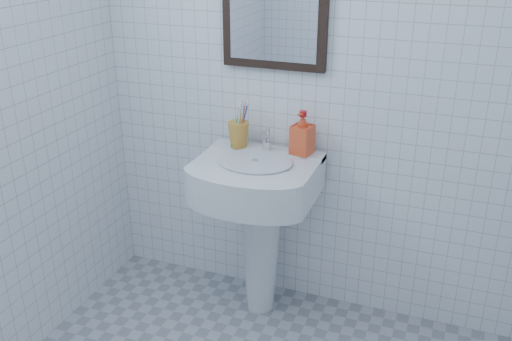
% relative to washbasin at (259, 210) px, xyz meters
% --- Properties ---
extents(wall_back, '(2.20, 0.02, 2.50)m').
position_rel_washbasin_xyz_m(wall_back, '(0.21, 0.21, 0.67)').
color(wall_back, white).
rests_on(wall_back, ground).
extents(washbasin, '(0.56, 0.41, 0.87)m').
position_rel_washbasin_xyz_m(washbasin, '(0.00, 0.00, 0.00)').
color(washbasin, silver).
rests_on(washbasin, ground).
extents(faucet, '(0.05, 0.10, 0.11)m').
position_rel_washbasin_xyz_m(faucet, '(-0.00, 0.10, 0.32)').
color(faucet, silver).
rests_on(faucet, washbasin).
extents(toothbrush_cup, '(0.14, 0.14, 0.12)m').
position_rel_washbasin_xyz_m(toothbrush_cup, '(-0.15, 0.10, 0.34)').
color(toothbrush_cup, '#C8852E').
rests_on(toothbrush_cup, washbasin).
extents(soap_dispenser, '(0.11, 0.11, 0.21)m').
position_rel_washbasin_xyz_m(soap_dispenser, '(0.17, 0.12, 0.38)').
color(soap_dispenser, red).
rests_on(soap_dispenser, washbasin).
extents(wall_mirror, '(0.50, 0.04, 0.62)m').
position_rel_washbasin_xyz_m(wall_mirror, '(0.00, 0.19, 0.97)').
color(wall_mirror, black).
rests_on(wall_mirror, wall_back).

